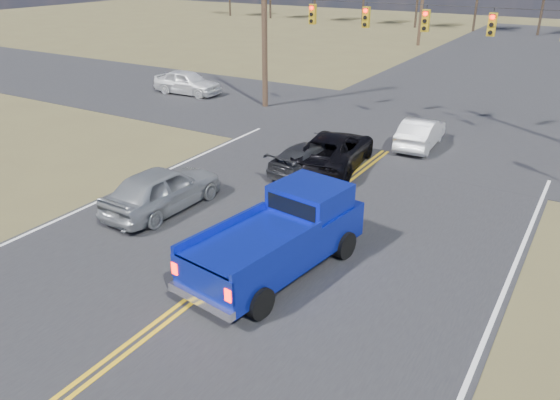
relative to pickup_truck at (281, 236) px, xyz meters
The scene contains 12 objects.
ground 3.31m from the pickup_truck, 112.23° to the right, with size 160.00×160.00×0.00m, color brown.
road_main 7.26m from the pickup_truck, 99.52° to the left, with size 14.00×120.00×0.02m, color #28282B.
road_cross 15.17m from the pickup_truck, 94.51° to the left, with size 120.00×12.00×0.02m, color #28282B.
signal_gantry 15.43m from the pickup_truck, 92.65° to the left, with size 19.60×4.83×10.00m.
utility_poles 14.75m from the pickup_truck, 94.83° to the left, with size 19.60×58.32×10.00m.
treeline 24.53m from the pickup_truck, 92.83° to the left, with size 87.00×117.80×7.40m.
pickup_truck is the anchor object (origin of this frame).
silver_suv 5.70m from the pickup_truck, 166.88° to the left, with size 1.86×4.62×1.57m, color #999CA0.
black_suv 8.53m from the pickup_truck, 106.35° to the left, with size 2.43×5.28×1.47m, color black.
white_car_queue 12.60m from the pickup_truck, 90.56° to the left, with size 1.42×4.06×1.34m, color white.
dgrey_car_queue 7.68m from the pickup_truck, 112.36° to the left, with size 1.69×4.17×1.21m, color #2C2D31.
cross_car_west 22.14m from the pickup_truck, 136.69° to the left, with size 4.43×1.78×1.51m, color white.
Camera 1 is at (8.01, -8.43, 8.08)m, focal length 35.00 mm.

